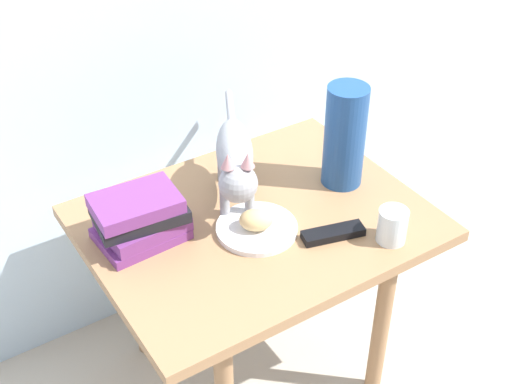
% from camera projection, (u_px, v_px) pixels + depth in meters
% --- Properties ---
extents(ground_plane, '(6.00, 6.00, 0.00)m').
position_uv_depth(ground_plane, '(256.00, 367.00, 2.04)').
color(ground_plane, '#B2A899').
extents(side_table, '(0.81, 0.63, 0.55)m').
position_uv_depth(side_table, '(256.00, 241.00, 1.76)').
color(side_table, '#9E724C').
rests_on(side_table, ground).
extents(plate, '(0.20, 0.20, 0.01)m').
position_uv_depth(plate, '(257.00, 228.00, 1.67)').
color(plate, white).
rests_on(plate, side_table).
extents(bread_roll, '(0.10, 0.09, 0.05)m').
position_uv_depth(bread_roll, '(256.00, 220.00, 1.65)').
color(bread_roll, '#E0BC7A').
rests_on(bread_roll, plate).
extents(cat, '(0.26, 0.43, 0.23)m').
position_uv_depth(cat, '(235.00, 159.00, 1.69)').
color(cat, '#99999E').
rests_on(cat, side_table).
extents(book_stack, '(0.22, 0.16, 0.12)m').
position_uv_depth(book_stack, '(140.00, 218.00, 1.62)').
color(book_stack, '#72337A').
rests_on(book_stack, side_table).
extents(green_vase, '(0.11, 0.11, 0.27)m').
position_uv_depth(green_vase, '(345.00, 136.00, 1.76)').
color(green_vase, navy).
rests_on(green_vase, side_table).
extents(candle_jar, '(0.07, 0.07, 0.08)m').
position_uv_depth(candle_jar, '(392.00, 227.00, 1.63)').
color(candle_jar, silver).
rests_on(candle_jar, side_table).
extents(tv_remote, '(0.16, 0.08, 0.02)m').
position_uv_depth(tv_remote, '(333.00, 233.00, 1.65)').
color(tv_remote, black).
rests_on(tv_remote, side_table).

